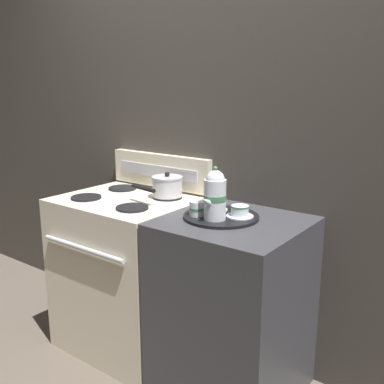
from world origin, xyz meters
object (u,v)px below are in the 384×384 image
(stove, at_px, (130,272))
(teapot, at_px, (215,195))
(teacup_left, at_px, (215,205))
(creamer_jug, at_px, (197,208))
(serving_tray, at_px, (221,217))
(teacup_right, at_px, (240,211))
(saucepan, at_px, (167,186))

(stove, relative_size, teapot, 3.64)
(teacup_left, distance_m, creamer_jug, 0.13)
(serving_tray, height_order, teacup_left, teacup_left)
(teapot, height_order, teacup_left, teapot)
(stove, xyz_separation_m, teacup_left, (0.55, 0.05, 0.48))
(serving_tray, height_order, teacup_right, teacup_right)
(stove, height_order, teacup_left, teacup_left)
(saucepan, height_order, teapot, teapot)
(saucepan, bearing_deg, stove, -142.41)
(teapot, relative_size, creamer_jug, 3.38)
(teacup_left, bearing_deg, serving_tray, -35.79)
(teapot, relative_size, teacup_left, 1.93)
(teapot, bearing_deg, stove, 173.49)
(teacup_left, bearing_deg, saucepan, 167.40)
(teacup_left, xyz_separation_m, creamer_jug, (-0.02, -0.12, 0.01))
(stove, relative_size, saucepan, 3.25)
(teacup_right, bearing_deg, saucepan, 168.92)
(teapot, bearing_deg, teacup_right, 54.84)
(serving_tray, bearing_deg, stove, 179.97)
(stove, height_order, teacup_right, teacup_right)
(teapot, bearing_deg, saucepan, 155.68)
(stove, relative_size, teacup_left, 7.03)
(stove, distance_m, teacup_right, 0.85)
(teapot, distance_m, teacup_left, 0.17)
(saucepan, relative_size, serving_tray, 0.77)
(teacup_right, xyz_separation_m, creamer_jug, (-0.17, -0.10, 0.01))
(stove, xyz_separation_m, serving_tray, (0.62, -0.00, 0.45))
(teacup_left, relative_size, teacup_right, 1.00)
(stove, xyz_separation_m, saucepan, (0.17, 0.13, 0.51))
(teacup_left, relative_size, creamer_jug, 1.75)
(serving_tray, relative_size, creamer_jug, 4.91)
(serving_tray, height_order, creamer_jug, creamer_jug)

